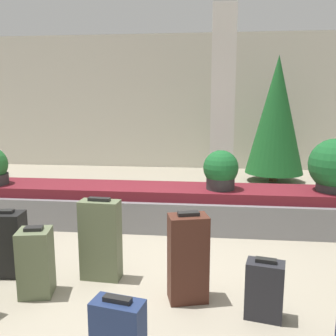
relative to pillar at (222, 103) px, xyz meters
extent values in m
plane|color=#9E937F|center=(-0.74, -3.24, -1.60)|extent=(18.00, 18.00, 0.00)
cube|color=beige|center=(-0.74, 2.62, 0.00)|extent=(18.00, 0.06, 3.20)
cube|color=gray|center=(-0.74, -1.77, -1.40)|extent=(7.75, 0.84, 0.40)
cube|color=maroon|center=(-0.74, -1.77, -1.14)|extent=(7.44, 0.68, 0.13)
cube|color=silver|center=(0.00, 0.00, 0.00)|extent=(0.40, 0.40, 3.20)
cube|color=black|center=(-0.73, -4.57, -1.10)|extent=(0.18, 0.09, 0.03)
cube|color=#5B6647|center=(-1.20, -3.35, -1.22)|extent=(0.38, 0.20, 0.75)
cube|color=black|center=(-1.20, -3.35, -0.83)|extent=(0.21, 0.07, 0.03)
cube|color=#5B6647|center=(-1.67, -3.70, -1.31)|extent=(0.31, 0.30, 0.58)
cube|color=black|center=(-1.67, -3.70, -1.00)|extent=(0.16, 0.12, 0.03)
cube|color=black|center=(-2.13, -3.38, -1.29)|extent=(0.39, 0.26, 0.62)
cube|color=black|center=(-2.13, -3.38, -0.97)|extent=(0.21, 0.10, 0.03)
cube|color=#472319|center=(-0.37, -3.65, -1.23)|extent=(0.36, 0.29, 0.74)
cube|color=black|center=(-0.37, -3.65, -0.85)|extent=(0.19, 0.12, 0.03)
cube|color=#232328|center=(0.23, -3.85, -1.37)|extent=(0.31, 0.23, 0.45)
cube|color=black|center=(0.23, -3.85, -1.13)|extent=(0.16, 0.09, 0.03)
cylinder|color=#2D2D2D|center=(1.35, -1.78, -0.99)|extent=(0.43, 0.43, 0.16)
sphere|color=#195B28|center=(1.35, -1.78, -0.73)|extent=(0.65, 0.65, 0.65)
cylinder|color=#2D2D2D|center=(-0.06, -1.82, -0.99)|extent=(0.36, 0.36, 0.15)
sphere|color=#195B28|center=(-0.06, -1.82, -0.79)|extent=(0.45, 0.45, 0.45)
cylinder|color=#4C331E|center=(1.12, 1.20, -1.51)|extent=(0.16, 0.16, 0.18)
cone|color=#195623|center=(1.12, 1.20, -0.25)|extent=(1.16, 1.16, 2.35)
camera|label=1|loc=(-0.21, -6.56, 0.06)|focal=40.00mm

